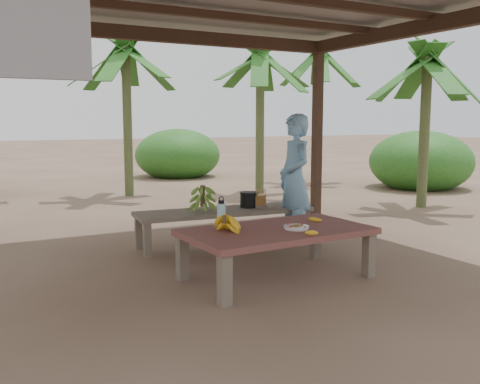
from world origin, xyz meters
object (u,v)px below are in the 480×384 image
water_flask (221,214)px  cooking_pot (249,200)px  plate (296,227)px  bench (225,214)px  woman (295,179)px  work_table (277,235)px  ripe_banana_bunch (224,223)px

water_flask → cooking_pot: (0.99, 1.23, -0.09)m
plate → cooking_pot: bearing=76.7°
bench → woman: 0.97m
cooking_pot → plate: bearing=-103.3°
bench → cooking_pot: cooking_pot is taller
work_table → plate: (0.15, -0.11, 0.08)m
cooking_pot → ripe_banana_bunch: bearing=-126.4°
ripe_banana_bunch → cooking_pot: (1.07, 1.45, -0.05)m
plate → cooking_pot: 1.69m
work_table → bench: 1.53m
ripe_banana_bunch → water_flask: (0.08, 0.23, 0.04)m
ripe_banana_bunch → bench: bearing=63.4°
work_table → cooking_pot: size_ratio=8.40×
cooking_pot → water_flask: bearing=-128.9°
plate → water_flask: size_ratio=0.79×
plate → work_table: bearing=142.8°
plate → woman: (0.86, 1.31, 0.30)m
woman → bench: bearing=-102.1°
ripe_banana_bunch → plate: 0.71m
work_table → woman: size_ratio=1.13×
water_flask → ripe_banana_bunch: bearing=-109.5°
work_table → plate: bearing=-39.8°
water_flask → cooking_pot: size_ratio=1.42×
ripe_banana_bunch → cooking_pot: size_ratio=1.33×
ripe_banana_bunch → water_flask: bearing=70.5°
work_table → ripe_banana_bunch: bearing=169.3°
cooking_pot → woman: 0.63m
cooking_pot → work_table: bearing=-109.4°
woman → work_table: bearing=-30.5°
work_table → ripe_banana_bunch: (-0.53, 0.08, 0.15)m
work_table → ripe_banana_bunch: size_ratio=6.33×
bench → water_flask: water_flask is taller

